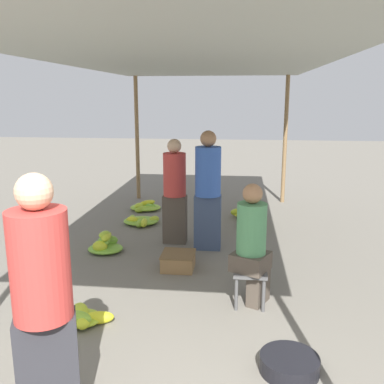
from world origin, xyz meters
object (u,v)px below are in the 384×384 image
at_px(crate_near, 178,261).
at_px(shopper_walking_far, 175,190).
at_px(banana_pile_right_0, 250,222).
at_px(banana_pile_left_1, 105,245).
at_px(banana_pile_left_3, 145,206).
at_px(shopper_walking_mid, 208,189).
at_px(banana_pile_right_1, 247,214).
at_px(vendor_foreground, 43,303).
at_px(banana_pile_left_0, 80,317).
at_px(vendor_seated, 253,244).
at_px(banana_pile_left_2, 140,221).
at_px(stool, 250,276).
at_px(basin_black, 289,364).

height_order(crate_near, shopper_walking_far, shopper_walking_far).
bearing_deg(banana_pile_right_0, banana_pile_left_1, -146.37).
bearing_deg(banana_pile_left_3, shopper_walking_mid, -55.98).
bearing_deg(banana_pile_right_1, banana_pile_left_3, 170.40).
relative_size(vendor_foreground, banana_pile_left_0, 2.76).
bearing_deg(shopper_walking_far, banana_pile_left_0, -102.72).
distance_m(vendor_seated, banana_pile_right_1, 3.34).
bearing_deg(banana_pile_left_3, vendor_foreground, -83.83).
xyz_separation_m(banana_pile_left_2, banana_pile_right_1, (1.81, 0.61, 0.01)).
bearing_deg(stool, banana_pile_left_2, 123.69).
distance_m(banana_pile_left_3, crate_near, 2.94).
distance_m(banana_pile_right_0, crate_near, 2.05).
distance_m(banana_pile_left_3, shopper_walking_far, 2.10).
bearing_deg(shopper_walking_far, banana_pile_right_1, 53.39).
xyz_separation_m(stool, banana_pile_left_0, (-1.61, -0.58, -0.25)).
xyz_separation_m(vendor_seated, banana_pile_left_3, (-1.92, 3.61, -0.60)).
xyz_separation_m(banana_pile_left_2, shopper_walking_far, (0.73, -0.84, 0.74)).
height_order(banana_pile_left_2, banana_pile_right_1, banana_pile_right_1).
distance_m(stool, banana_pile_right_0, 2.70).
height_order(basin_black, banana_pile_left_2, banana_pile_left_2).
relative_size(vendor_seated, banana_pile_right_0, 3.01).
height_order(basin_black, banana_pile_right_1, banana_pile_right_1).
distance_m(basin_black, shopper_walking_far, 3.31).
height_order(vendor_seated, shopper_walking_far, shopper_walking_far).
height_order(banana_pile_right_0, shopper_walking_far, shopper_walking_far).
xyz_separation_m(vendor_foreground, banana_pile_left_2, (-0.47, 4.53, -0.82)).
height_order(stool, banana_pile_right_1, stool).
height_order(basin_black, banana_pile_left_0, banana_pile_left_0).
relative_size(banana_pile_left_0, banana_pile_right_0, 1.43).
bearing_deg(shopper_walking_mid, banana_pile_left_3, 124.02).
xyz_separation_m(banana_pile_right_1, shopper_walking_far, (-1.08, -1.45, 0.73)).
bearing_deg(banana_pile_left_2, stool, -56.31).
xyz_separation_m(vendor_seated, banana_pile_right_0, (0.04, 2.68, -0.57)).
xyz_separation_m(banana_pile_right_0, shopper_walking_far, (-1.12, -0.85, 0.70)).
height_order(vendor_seated, shopper_walking_mid, shopper_walking_mid).
bearing_deg(banana_pile_left_2, banana_pile_left_0, -86.83).
distance_m(banana_pile_left_2, banana_pile_right_0, 1.84).
xyz_separation_m(crate_near, shopper_walking_far, (-0.19, 0.98, 0.70)).
bearing_deg(banana_pile_right_1, banana_pile_left_2, -161.45).
height_order(banana_pile_left_0, banana_pile_right_0, banana_pile_right_0).
bearing_deg(vendor_seated, stool, -153.93).
relative_size(stool, crate_near, 0.95).
bearing_deg(banana_pile_right_0, banana_pile_left_2, -179.81).
height_order(banana_pile_left_0, shopper_walking_far, shopper_walking_far).
bearing_deg(vendor_seated, banana_pile_left_3, 118.06).
bearing_deg(banana_pile_right_1, banana_pile_left_1, -135.61).
bearing_deg(banana_pile_left_3, banana_pile_left_2, -82.85).
height_order(banana_pile_left_0, banana_pile_right_1, banana_pile_left_0).
bearing_deg(banana_pile_right_1, shopper_walking_far, -126.61).
distance_m(banana_pile_left_2, banana_pile_right_1, 1.90).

